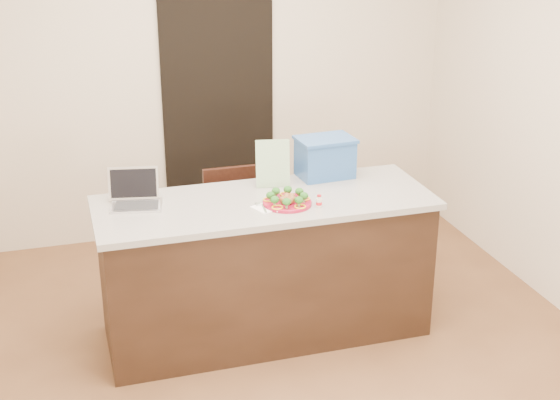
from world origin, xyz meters
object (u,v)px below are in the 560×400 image
object	(u,v)px
napkin	(266,208)
plate	(287,203)
blue_box	(325,157)
yogurt_bottle	(319,202)
laptop	(135,195)
island	(265,267)
chair	(234,221)

from	to	relation	value
napkin	plate	bearing A→B (deg)	7.64
plate	blue_box	world-z (taller)	blue_box
yogurt_bottle	laptop	world-z (taller)	laptop
island	plate	distance (m)	0.49
chair	laptop	bearing A→B (deg)	-142.33
plate	laptop	xyz separation A→B (m)	(-0.87, 0.27, 0.05)
island	napkin	xyz separation A→B (m)	(-0.03, -0.13, 0.46)
plate	blue_box	xyz separation A→B (m)	(0.38, 0.41, 0.12)
yogurt_bottle	blue_box	bearing A→B (deg)	66.69
plate	chair	size ratio (longest dim) A/B	0.34
napkin	blue_box	size ratio (longest dim) A/B	0.37
laptop	blue_box	world-z (taller)	blue_box
yogurt_bottle	chair	bearing A→B (deg)	108.58
plate	island	bearing A→B (deg)	132.62
island	yogurt_bottle	xyz separation A→B (m)	(0.28, -0.21, 0.49)
yogurt_bottle	laptop	xyz separation A→B (m)	(-1.03, 0.36, 0.03)
yogurt_bottle	laptop	bearing A→B (deg)	160.68
island	napkin	size ratio (longest dim) A/B	14.78
island	yogurt_bottle	distance (m)	0.60
chair	plate	bearing A→B (deg)	-80.10
yogurt_bottle	blue_box	distance (m)	0.55
napkin	blue_box	xyz separation A→B (m)	(0.52, 0.42, 0.13)
island	yogurt_bottle	size ratio (longest dim) A/B	26.97
chair	napkin	bearing A→B (deg)	-89.33
blue_box	chair	size ratio (longest dim) A/B	0.44
island	laptop	size ratio (longest dim) A/B	6.17
laptop	blue_box	xyz separation A→B (m)	(1.25, 0.13, 0.08)
blue_box	chair	bearing A→B (deg)	137.04
island	blue_box	world-z (taller)	blue_box
island	blue_box	size ratio (longest dim) A/B	5.41
island	yogurt_bottle	world-z (taller)	yogurt_bottle
plate	yogurt_bottle	bearing A→B (deg)	-28.38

